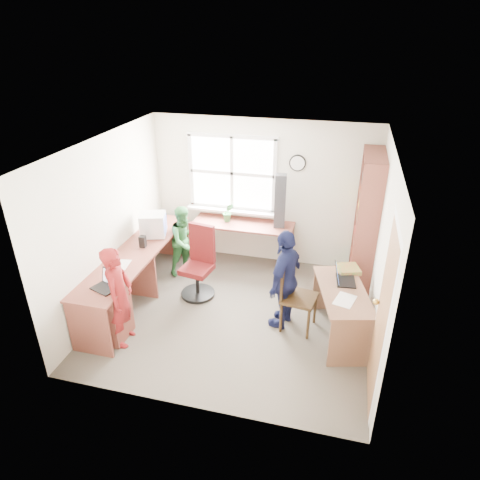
{
  "coord_description": "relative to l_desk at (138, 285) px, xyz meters",
  "views": [
    {
      "loc": [
        1.28,
        -4.74,
        3.64
      ],
      "look_at": [
        0.0,
        0.25,
        1.05
      ],
      "focal_mm": 32.0,
      "sensor_mm": 36.0,
      "label": 1
    }
  ],
  "objects": [
    {
      "name": "person_green",
      "position": [
        0.22,
        1.22,
        0.12
      ],
      "size": [
        0.68,
        0.71,
        1.15
      ],
      "primitive_type": "imported",
      "rotation": [
        0.0,
        0.0,
        0.96
      ],
      "color": "#317C3A",
      "rests_on": "ground"
    },
    {
      "name": "paper_a",
      "position": [
        -0.21,
        -0.0,
        0.3
      ],
      "size": [
        0.23,
        0.3,
        0.0
      ],
      "rotation": [
        0.0,
        0.0,
        0.14
      ],
      "color": "silver",
      "rests_on": "l_desk"
    },
    {
      "name": "crt_monitor",
      "position": [
        -0.16,
        0.93,
        0.48
      ],
      "size": [
        0.44,
        0.42,
        0.36
      ],
      "rotation": [
        0.0,
        0.0,
        0.29
      ],
      "color": "white",
      "rests_on": "l_desk"
    },
    {
      "name": "swivel_chair",
      "position": [
        0.65,
        0.68,
        0.01
      ],
      "size": [
        0.58,
        0.58,
        1.09
      ],
      "rotation": [
        0.0,
        0.0,
        -0.17
      ],
      "color": "black",
      "rests_on": "ground"
    },
    {
      "name": "bookshelf",
      "position": [
        2.96,
        1.47,
        0.55
      ],
      "size": [
        0.3,
        1.02,
        2.1
      ],
      "color": "brown",
      "rests_on": "ground"
    },
    {
      "name": "game_box",
      "position": [
        2.77,
        0.69,
        0.26
      ],
      "size": [
        0.35,
        0.35,
        0.06
      ],
      "rotation": [
        0.0,
        0.0,
        0.33
      ],
      "color": "red",
      "rests_on": "right_desk"
    },
    {
      "name": "laptop_left",
      "position": [
        -0.11,
        -0.55,
        0.34
      ],
      "size": [
        0.37,
        0.34,
        0.21
      ],
      "rotation": [
        0.0,
        0.0,
        -0.35
      ],
      "color": "black",
      "rests_on": "l_desk"
    },
    {
      "name": "cd_tower",
      "position": [
        1.65,
        1.74,
        0.73
      ],
      "size": [
        0.2,
        0.18,
        0.87
      ],
      "rotation": [
        0.0,
        0.0,
        0.16
      ],
      "color": "black",
      "rests_on": "l_desk"
    },
    {
      "name": "person_navy",
      "position": [
        1.98,
        0.26,
        0.24
      ],
      "size": [
        0.55,
        0.88,
        1.39
      ],
      "primitive_type": "imported",
      "rotation": [
        0.0,
        0.0,
        -1.84
      ],
      "color": "#14183F",
      "rests_on": "ground"
    },
    {
      "name": "paper_b",
      "position": [
        2.75,
        -0.03,
        0.24
      ],
      "size": [
        0.29,
        0.36,
        0.0
      ],
      "rotation": [
        0.0,
        0.0,
        -0.28
      ],
      "color": "silver",
      "rests_on": "right_desk"
    },
    {
      "name": "room",
      "position": [
        1.32,
        0.38,
        0.76
      ],
      "size": [
        3.64,
        3.44,
        2.44
      ],
      "color": "#484139",
      "rests_on": "ground"
    },
    {
      "name": "speaker_a",
      "position": [
        -0.16,
        0.55,
        0.38
      ],
      "size": [
        0.09,
        0.09,
        0.17
      ],
      "rotation": [
        0.0,
        0.0,
        0.05
      ],
      "color": "black",
      "rests_on": "l_desk"
    },
    {
      "name": "right_desk",
      "position": [
        2.72,
        0.19,
        0.05
      ],
      "size": [
        0.84,
        1.3,
        0.69
      ],
      "rotation": [
        0.0,
        0.0,
        0.25
      ],
      "color": "brown",
      "rests_on": "ground"
    },
    {
      "name": "wooden_chair",
      "position": [
        2.11,
        0.23,
        0.08
      ],
      "size": [
        0.48,
        0.48,
        0.98
      ],
      "rotation": [
        0.0,
        0.0,
        -0.15
      ],
      "color": "#372512",
      "rests_on": "ground"
    },
    {
      "name": "potted_plant",
      "position": [
        0.8,
        1.73,
        0.46
      ],
      "size": [
        0.21,
        0.19,
        0.32
      ],
      "primitive_type": "imported",
      "rotation": [
        0.0,
        0.0,
        0.35
      ],
      "color": "#2F773A",
      "rests_on": "l_desk"
    },
    {
      "name": "speaker_b",
      "position": [
        -0.14,
        1.1,
        0.39
      ],
      "size": [
        0.1,
        0.1,
        0.19
      ],
      "rotation": [
        0.0,
        0.0,
        0.03
      ],
      "color": "black",
      "rests_on": "l_desk"
    },
    {
      "name": "person_red",
      "position": [
        0.07,
        -0.6,
        0.21
      ],
      "size": [
        0.39,
        0.53,
        1.34
      ],
      "primitive_type": "imported",
      "rotation": [
        0.0,
        0.0,
        1.73
      ],
      "color": "maroon",
      "rests_on": "ground"
    },
    {
      "name": "l_desk",
      "position": [
        0.0,
        0.0,
        0.0
      ],
      "size": [
        2.38,
        2.95,
        0.75
      ],
      "color": "brown",
      "rests_on": "ground"
    },
    {
      "name": "laptop_right",
      "position": [
        2.7,
        0.4,
        0.29
      ],
      "size": [
        0.3,
        0.35,
        0.22
      ],
      "rotation": [
        0.0,
        0.0,
        1.68
      ],
      "color": "black",
      "rests_on": "right_desk"
    }
  ]
}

